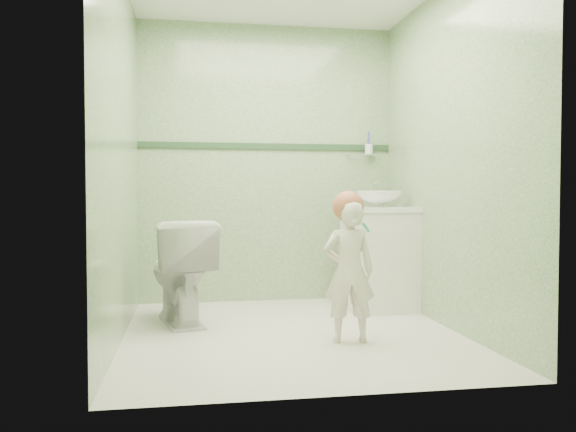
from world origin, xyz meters
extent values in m
plane|color=silver|center=(0.00, 0.00, 0.00)|extent=(2.50, 2.50, 0.00)
cube|color=gray|center=(0.00, 1.25, 1.20)|extent=(2.20, 0.04, 2.40)
cube|color=gray|center=(0.00, -1.25, 1.20)|extent=(2.20, 0.04, 2.40)
cube|color=gray|center=(-1.10, 0.00, 1.20)|extent=(0.04, 2.50, 2.40)
cube|color=gray|center=(1.10, 0.00, 1.20)|extent=(0.04, 2.50, 2.40)
cube|color=#28462A|center=(0.00, 1.24, 1.35)|extent=(2.20, 0.02, 0.05)
cube|color=white|center=(0.84, 0.70, 0.40)|extent=(0.52, 0.50, 0.80)
cube|color=white|center=(0.84, 0.70, 0.81)|extent=(0.54, 0.52, 0.04)
imported|color=white|center=(0.84, 0.70, 0.89)|extent=(0.37, 0.37, 0.13)
cylinder|color=silver|center=(0.84, 0.90, 0.95)|extent=(0.03, 0.03, 0.18)
cylinder|color=silver|center=(0.84, 0.85, 1.03)|extent=(0.02, 0.12, 0.02)
cylinder|color=silver|center=(0.84, 1.20, 1.28)|extent=(0.26, 0.02, 0.02)
cylinder|color=silver|center=(0.90, 1.18, 1.33)|extent=(0.07, 0.07, 0.09)
cylinder|color=blue|center=(0.89, 1.17, 1.40)|extent=(0.01, 0.01, 0.17)
cylinder|color=#7749AB|center=(0.90, 1.17, 1.40)|extent=(0.01, 0.01, 0.17)
imported|color=white|center=(-0.74, 0.45, 0.37)|extent=(0.57, 0.81, 0.75)
imported|color=beige|center=(0.31, -0.29, 0.44)|extent=(0.34, 0.24, 0.89)
sphere|color=#B36343|center=(0.31, -0.26, 0.85)|extent=(0.20, 0.20, 0.20)
cylinder|color=#129983|center=(0.38, -0.43, 0.73)|extent=(0.09, 0.13, 0.06)
cube|color=white|center=(0.33, -0.37, 0.77)|extent=(0.03, 0.03, 0.02)
camera|label=1|loc=(-0.67, -3.82, 0.92)|focal=36.52mm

